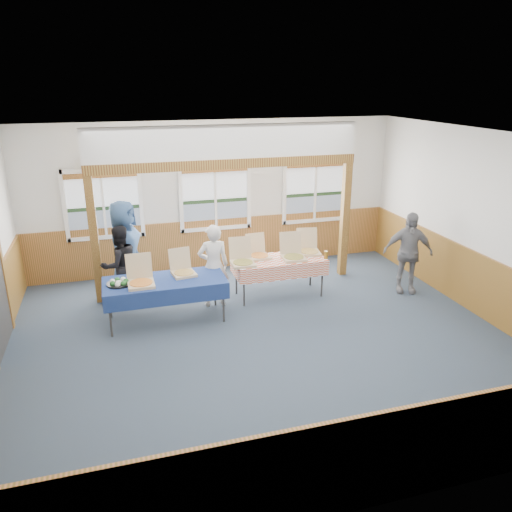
% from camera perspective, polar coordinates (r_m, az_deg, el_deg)
% --- Properties ---
extents(floor, '(8.00, 8.00, 0.00)m').
position_cam_1_polar(floor, '(8.18, 0.69, -9.56)').
color(floor, '#283342').
rests_on(floor, ground).
extents(ceiling, '(8.00, 8.00, 0.00)m').
position_cam_1_polar(ceiling, '(7.18, 0.79, 13.33)').
color(ceiling, white).
rests_on(ceiling, wall_back).
extents(wall_back, '(8.00, 0.00, 8.00)m').
position_cam_1_polar(wall_back, '(10.80, -4.72, 6.79)').
color(wall_back, silver).
rests_on(wall_back, floor).
extents(wall_front, '(8.00, 0.00, 8.00)m').
position_cam_1_polar(wall_front, '(4.60, 13.87, -12.28)').
color(wall_front, silver).
rests_on(wall_front, floor).
extents(wall_right, '(0.00, 8.00, 8.00)m').
position_cam_1_polar(wall_right, '(9.46, 24.64, 3.18)').
color(wall_right, silver).
rests_on(wall_right, floor).
extents(wainscot_back, '(7.98, 0.05, 1.10)m').
position_cam_1_polar(wainscot_back, '(11.06, -4.55, 1.45)').
color(wainscot_back, brown).
rests_on(wainscot_back, floor).
extents(wainscot_front, '(7.98, 0.05, 1.10)m').
position_cam_1_polar(wainscot_front, '(5.24, 12.73, -21.97)').
color(wainscot_front, brown).
rests_on(wainscot_front, floor).
extents(wainscot_right, '(0.05, 6.98, 1.10)m').
position_cam_1_polar(wainscot_right, '(9.76, 23.66, -2.74)').
color(wainscot_right, brown).
rests_on(wainscot_right, floor).
extents(window_left, '(1.56, 0.10, 1.46)m').
position_cam_1_polar(window_left, '(10.54, -17.08, 6.10)').
color(window_left, white).
rests_on(window_left, wall_back).
extents(window_mid, '(1.56, 0.10, 1.46)m').
position_cam_1_polar(window_mid, '(10.75, -4.69, 7.15)').
color(window_mid, white).
rests_on(window_mid, wall_back).
extents(window_right, '(1.56, 0.10, 1.46)m').
position_cam_1_polar(window_right, '(11.42, 6.78, 7.82)').
color(window_right, white).
rests_on(window_right, wall_back).
extents(post_left, '(0.15, 0.15, 2.40)m').
position_cam_1_polar(post_left, '(9.55, -17.98, 1.67)').
color(post_left, '#562B13').
rests_on(post_left, floor).
extents(post_right, '(0.15, 0.15, 2.40)m').
position_cam_1_polar(post_right, '(10.59, 10.10, 4.05)').
color(post_right, '#562B13').
rests_on(post_right, floor).
extents(cross_beam, '(5.15, 0.18, 0.18)m').
position_cam_1_polar(cross_beam, '(9.48, -3.37, 10.50)').
color(cross_beam, '#562B13').
rests_on(cross_beam, post_left).
extents(table_left, '(2.24, 1.60, 0.76)m').
position_cam_1_polar(table_left, '(8.65, -10.38, -3.00)').
color(table_left, '#323232').
rests_on(table_left, floor).
extents(table_right, '(1.84, 1.08, 0.76)m').
position_cam_1_polar(table_right, '(9.51, 2.67, -0.64)').
color(table_right, '#323232').
rests_on(table_right, floor).
extents(pizza_box_a, '(0.43, 0.53, 0.47)m').
position_cam_1_polar(pizza_box_a, '(8.49, -13.03, -2.78)').
color(pizza_box_a, tan).
rests_on(pizza_box_a, table_left).
extents(pizza_box_b, '(0.45, 0.52, 0.42)m').
position_cam_1_polar(pizza_box_b, '(8.79, -8.32, -1.69)').
color(pizza_box_b, tan).
rests_on(pizza_box_b, table_left).
extents(pizza_box_c, '(0.44, 0.53, 0.46)m').
position_cam_1_polar(pizza_box_c, '(9.18, -1.55, -0.54)').
color(pizza_box_c, tan).
rests_on(pizza_box_c, table_right).
extents(pizza_box_d, '(0.41, 0.49, 0.42)m').
position_cam_1_polar(pizza_box_d, '(9.54, 0.30, 0.24)').
color(pizza_box_d, tan).
rests_on(pizza_box_d, table_right).
extents(pizza_box_e, '(0.46, 0.55, 0.46)m').
position_cam_1_polar(pizza_box_e, '(9.48, 4.28, 0.09)').
color(pizza_box_e, tan).
rests_on(pizza_box_e, table_right).
extents(pizza_box_f, '(0.49, 0.56, 0.45)m').
position_cam_1_polar(pizza_box_f, '(9.82, 6.05, 0.71)').
color(pizza_box_f, tan).
rests_on(pizza_box_f, table_right).
extents(veggie_tray, '(0.41, 0.41, 0.09)m').
position_cam_1_polar(veggie_tray, '(8.59, -15.39, -2.97)').
color(veggie_tray, black).
rests_on(veggie_tray, table_left).
extents(drink_glass, '(0.07, 0.07, 0.15)m').
position_cam_1_polar(drink_glass, '(9.55, 8.00, 0.13)').
color(drink_glass, '#875C16').
rests_on(drink_glass, table_right).
extents(woman_white, '(0.58, 0.39, 1.55)m').
position_cam_1_polar(woman_white, '(9.10, -4.88, -1.11)').
color(woman_white, silver).
rests_on(woman_white, floor).
extents(woman_black, '(0.89, 0.81, 1.50)m').
position_cam_1_polar(woman_black, '(9.50, -15.26, -1.02)').
color(woman_black, black).
rests_on(woman_black, floor).
extents(man_blue, '(0.90, 1.08, 1.88)m').
position_cam_1_polar(man_blue, '(9.77, -14.74, 0.79)').
color(man_blue, '#31507C').
rests_on(man_blue, floor).
extents(person_grey, '(1.02, 0.70, 1.61)m').
position_cam_1_polar(person_grey, '(10.10, 16.96, 0.37)').
color(person_grey, slate).
rests_on(person_grey, floor).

